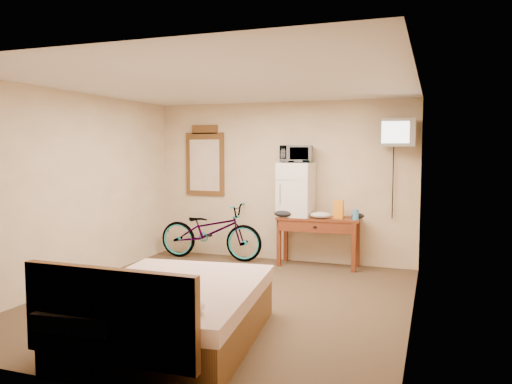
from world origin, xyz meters
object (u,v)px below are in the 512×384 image
mini_fridge (296,189)px  bed (169,312)px  wall_mirror (205,161)px  desk (318,226)px  microwave (296,154)px  crt_television (396,133)px  bicycle (211,231)px  blue_cup (356,215)px

mini_fridge → bed: bearing=-94.2°
wall_mirror → bed: wall_mirror is taller
desk → wall_mirror: size_ratio=1.07×
microwave → wall_mirror: bearing=160.0°
desk → crt_television: size_ratio=2.05×
wall_mirror → bicycle: 1.18m
desk → bicycle: bicycle is taller
blue_cup → wall_mirror: bearing=172.3°
blue_cup → wall_mirror: wall_mirror is taller
desk → blue_cup: size_ratio=8.15×
mini_fridge → blue_cup: size_ratio=5.33×
blue_cup → bicycle: (-2.31, 0.02, -0.37)m
mini_fridge → crt_television: (1.45, -0.02, 0.84)m
microwave → bicycle: bearing=171.8°
crt_television → bicycle: bearing=-178.5°
blue_cup → bed: size_ratio=0.07×
wall_mirror → bicycle: wall_mirror is taller
desk → mini_fridge: (-0.35, 0.04, 0.54)m
microwave → bicycle: 1.86m
bicycle → bed: size_ratio=0.80×
blue_cup → bed: (-1.17, -3.30, -0.53)m
desk → bicycle: (-1.74, -0.05, -0.16)m
crt_television → bed: crt_television is taller
mini_fridge → wall_mirror: bearing=171.9°
blue_cup → desk: bearing=172.3°
blue_cup → crt_television: size_ratio=0.25×
bicycle → mini_fridge: bearing=-88.5°
mini_fridge → crt_television: crt_television is taller
bed → crt_television: bearing=63.3°
mini_fridge → bed: (-0.25, -3.42, -0.86)m
microwave → bed: size_ratio=0.22×
wall_mirror → bed: 4.10m
mini_fridge → wall_mirror: (-1.63, 0.23, 0.41)m
mini_fridge → blue_cup: 0.98m
crt_television → bicycle: 3.23m
blue_cup → bicycle: size_ratio=0.09×
mini_fridge → microwave: bearing=56.3°
wall_mirror → desk: bearing=-7.7°
microwave → wall_mirror: (-1.63, 0.23, -0.13)m
wall_mirror → mini_fridge: bearing=-8.1°
mini_fridge → blue_cup: (0.92, -0.11, -0.33)m
mini_fridge → bicycle: (-1.39, -0.09, -0.70)m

